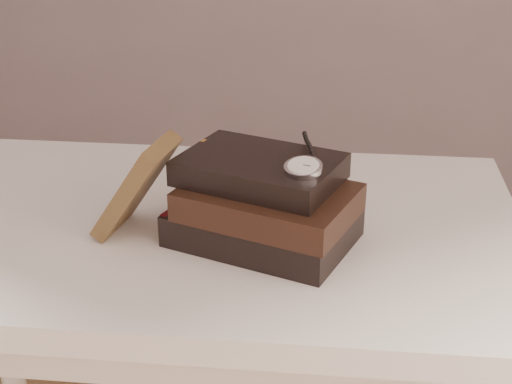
# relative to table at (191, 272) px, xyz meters

# --- Properties ---
(table) EXTENTS (1.00, 0.60, 0.75)m
(table) POSITION_rel_table_xyz_m (0.00, 0.00, 0.00)
(table) COLOR silver
(table) RESTS_ON ground
(book_stack) EXTENTS (0.29, 0.25, 0.12)m
(book_stack) POSITION_rel_table_xyz_m (0.12, -0.06, 0.15)
(book_stack) COLOR black
(book_stack) RESTS_ON table
(journal) EXTENTS (0.13, 0.12, 0.15)m
(journal) POSITION_rel_table_xyz_m (-0.06, -0.05, 0.17)
(journal) COLOR #442F1A
(journal) RESTS_ON table
(pocket_watch) EXTENTS (0.07, 0.16, 0.02)m
(pocket_watch) POSITION_rel_table_xyz_m (0.17, -0.08, 0.22)
(pocket_watch) COLOR silver
(pocket_watch) RESTS_ON book_stack
(eyeglasses) EXTENTS (0.14, 0.15, 0.05)m
(eyeglasses) POSITION_rel_table_xyz_m (0.07, 0.05, 0.16)
(eyeglasses) COLOR silver
(eyeglasses) RESTS_ON book_stack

